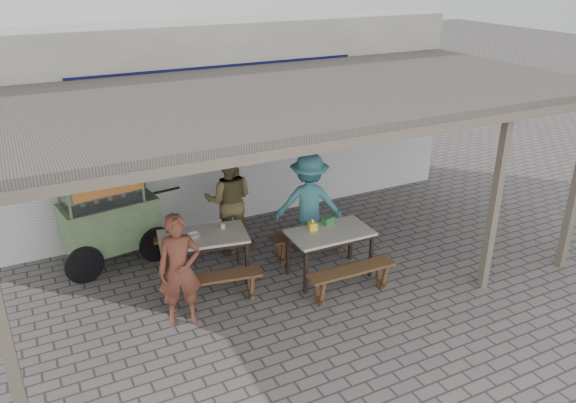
# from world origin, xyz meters

# --- Properties ---
(ground) EXTENTS (60.00, 60.00, 0.00)m
(ground) POSITION_xyz_m (0.00, 0.00, 0.00)
(ground) COLOR #645E5A
(ground) RESTS_ON ground
(back_wall) EXTENTS (9.00, 1.28, 3.50)m
(back_wall) POSITION_xyz_m (-0.00, 3.58, 1.72)
(back_wall) COLOR beige
(back_wall) RESTS_ON ground
(warung_roof) EXTENTS (9.00, 4.21, 2.81)m
(warung_roof) POSITION_xyz_m (0.02, 0.90, 2.71)
(warung_roof) COLOR #58524C
(warung_roof) RESTS_ON ground
(table_left) EXTENTS (1.40, 0.96, 0.75)m
(table_left) POSITION_xyz_m (-1.28, 1.13, 0.67)
(table_left) COLOR beige
(table_left) RESTS_ON ground
(bench_left_street) EXTENTS (1.41, 0.52, 0.45)m
(bench_left_street) POSITION_xyz_m (-1.40, 0.44, 0.33)
(bench_left_street) COLOR brown
(bench_left_street) RESTS_ON ground
(bench_left_wall) EXTENTS (1.41, 0.52, 0.45)m
(bench_left_wall) POSITION_xyz_m (-1.15, 1.82, 0.33)
(bench_left_wall) COLOR brown
(bench_left_wall) RESTS_ON ground
(table_right) EXTENTS (1.25, 0.74, 0.75)m
(table_right) POSITION_xyz_m (0.46, 0.40, 0.67)
(table_right) COLOR beige
(table_right) RESTS_ON ground
(bench_right_street) EXTENTS (1.34, 0.31, 0.45)m
(bench_right_street) POSITION_xyz_m (0.45, -0.25, 0.33)
(bench_right_street) COLOR brown
(bench_right_street) RESTS_ON ground
(bench_right_wall) EXTENTS (1.34, 0.31, 0.45)m
(bench_right_wall) POSITION_xyz_m (0.48, 1.04, 0.33)
(bench_right_wall) COLOR brown
(bench_right_wall) RESTS_ON ground
(vendor_cart) EXTENTS (2.00, 1.01, 1.64)m
(vendor_cart) POSITION_xyz_m (-2.41, 2.32, 0.89)
(vendor_cart) COLOR #779563
(vendor_cart) RESTS_ON ground
(patron_street_side) EXTENTS (0.64, 0.49, 1.55)m
(patron_street_side) POSITION_xyz_m (-1.88, 0.27, 0.78)
(patron_street_side) COLOR brown
(patron_street_side) RESTS_ON ground
(patron_wall_side) EXTENTS (1.02, 0.93, 1.70)m
(patron_wall_side) POSITION_xyz_m (-0.54, 1.95, 0.85)
(patron_wall_side) COLOR brown
(patron_wall_side) RESTS_ON ground
(patron_right_table) EXTENTS (1.25, 1.06, 1.68)m
(patron_right_table) POSITION_xyz_m (0.58, 1.28, 0.84)
(patron_right_table) COLOR teal
(patron_right_table) RESTS_ON ground
(tissue_box) EXTENTS (0.13, 0.13, 0.12)m
(tissue_box) POSITION_xyz_m (0.26, 0.57, 0.81)
(tissue_box) COLOR yellow
(tissue_box) RESTS_ON table_right
(donation_box) EXTENTS (0.20, 0.15, 0.12)m
(donation_box) POSITION_xyz_m (0.56, 0.63, 0.81)
(donation_box) COLOR #347640
(donation_box) RESTS_ON table_right
(condiment_jar) EXTENTS (0.07, 0.07, 0.08)m
(condiment_jar) POSITION_xyz_m (-0.93, 1.22, 0.79)
(condiment_jar) COLOR silver
(condiment_jar) RESTS_ON table_left
(condiment_bowl) EXTENTS (0.18, 0.18, 0.04)m
(condiment_bowl) POSITION_xyz_m (-1.40, 1.15, 0.77)
(condiment_bowl) COLOR white
(condiment_bowl) RESTS_ON table_left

